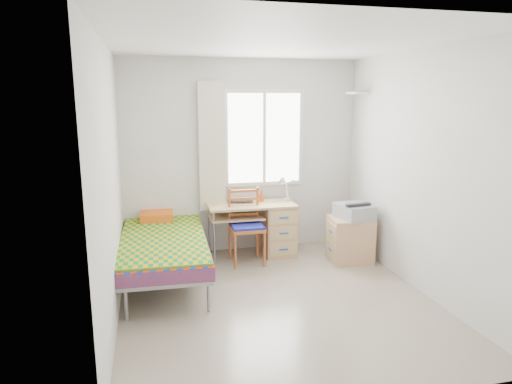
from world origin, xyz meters
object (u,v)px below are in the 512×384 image
desk (273,226)px  printer (354,211)px  cabinet (350,239)px  bed (163,242)px  chair (246,222)px

desk → printer: 1.10m
cabinet → printer: size_ratio=1.16×
cabinet → printer: bearing=-30.7°
bed → cabinet: bearing=2.4°
bed → cabinet: size_ratio=3.67×
chair → cabinet: bearing=-10.9°
desk → chair: (-0.41, -0.21, 0.15)m
chair → printer: bearing=-11.7°
desk → printer: printer is taller
desk → cabinet: desk is taller
bed → printer: (2.41, -0.01, 0.23)m
desk → printer: size_ratio=2.31×
chair → printer: (1.35, -0.29, 0.13)m
desk → chair: 0.49m
bed → cabinet: 2.38m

